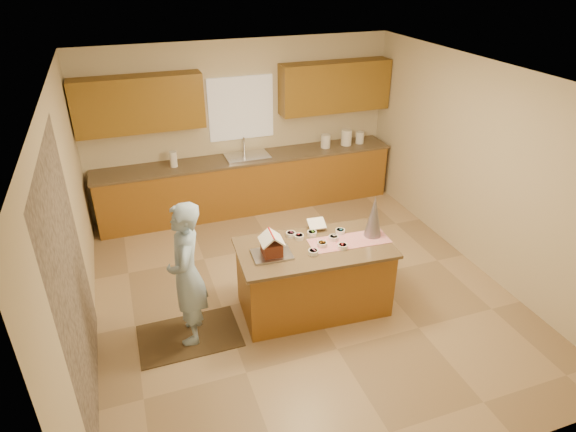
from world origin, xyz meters
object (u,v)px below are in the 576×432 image
(boy, at_px, (187,274))
(gingerbread_house, at_px, (272,246))
(tinsel_tree, at_px, (374,216))
(island_base, at_px, (314,279))

(boy, xyz_separation_m, gingerbread_house, (0.95, 0.01, 0.15))
(boy, bearing_deg, gingerbread_house, 103.18)
(tinsel_tree, xyz_separation_m, gingerbread_house, (-1.26, -0.01, -0.14))
(boy, bearing_deg, tinsel_tree, 103.16)
(island_base, bearing_deg, tinsel_tree, 3.67)
(island_base, xyz_separation_m, gingerbread_house, (-0.52, -0.01, 0.58))
(gingerbread_house, bearing_deg, island_base, 1.55)
(island_base, height_order, boy, boy)
(gingerbread_house, bearing_deg, tinsel_tree, 0.65)
(boy, height_order, gingerbread_house, boy)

